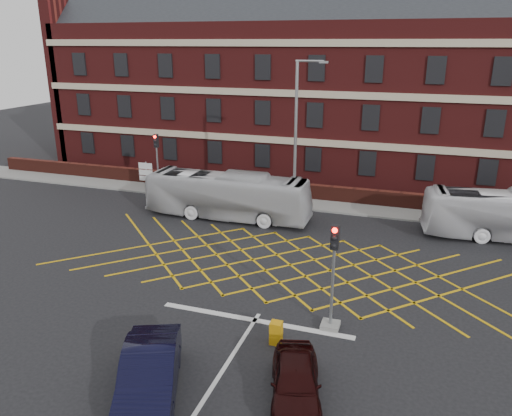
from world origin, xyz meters
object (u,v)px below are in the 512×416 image
(car_navy, at_px, (149,374))
(utility_cabinet, at_px, (276,333))
(car_maroon, at_px, (296,381))
(direction_signs, at_px, (146,173))
(street_lamp, at_px, (296,168))
(traffic_light_near, at_px, (332,287))
(traffic_light_far, at_px, (158,168))
(bus_left, at_px, (228,196))

(car_navy, distance_m, utility_cabinet, 4.98)
(car_navy, distance_m, car_maroon, 4.55)
(direction_signs, bearing_deg, street_lamp, -13.52)
(traffic_light_near, height_order, utility_cabinet, traffic_light_near)
(car_maroon, bearing_deg, car_navy, -178.19)
(traffic_light_far, bearing_deg, car_maroon, -50.87)
(car_navy, distance_m, traffic_light_far, 22.85)
(car_maroon, bearing_deg, traffic_light_far, 113.73)
(traffic_light_far, bearing_deg, street_lamp, -15.15)
(car_maroon, distance_m, traffic_light_far, 24.16)
(car_maroon, distance_m, street_lamp, 16.46)
(bus_left, distance_m, car_navy, 16.82)
(car_navy, bearing_deg, street_lamp, 65.90)
(traffic_light_far, distance_m, utility_cabinet, 21.22)
(bus_left, xyz_separation_m, direction_signs, (-7.94, 3.61, -0.07))
(car_navy, height_order, street_lamp, street_lamp)
(car_maroon, distance_m, direction_signs, 24.68)
(traffic_light_far, bearing_deg, traffic_light_near, -42.77)
(traffic_light_near, bearing_deg, utility_cabinet, -135.10)
(traffic_light_far, distance_m, street_lamp, 11.66)
(traffic_light_far, bearing_deg, utility_cabinet, -49.28)
(car_maroon, relative_size, traffic_light_far, 0.88)
(traffic_light_far, relative_size, direction_signs, 1.94)
(street_lamp, bearing_deg, utility_cabinet, -78.43)
(car_navy, bearing_deg, car_maroon, -6.02)
(bus_left, relative_size, direction_signs, 4.74)
(car_maroon, bearing_deg, bus_left, 103.41)
(bus_left, xyz_separation_m, car_maroon, (8.25, -15.00, -0.81))
(car_navy, distance_m, direction_signs, 23.22)
(traffic_light_far, bearing_deg, car_navy, -61.52)
(car_navy, xyz_separation_m, traffic_light_near, (4.63, 5.72, 0.98))
(street_lamp, xyz_separation_m, utility_cabinet, (2.67, -13.03, -2.93))
(street_lamp, distance_m, direction_signs, 12.61)
(bus_left, xyz_separation_m, car_navy, (3.91, -16.35, -0.66))
(car_maroon, xyz_separation_m, street_lamp, (-4.09, 15.71, 2.73))
(traffic_light_far, bearing_deg, bus_left, -28.04)
(direction_signs, bearing_deg, traffic_light_far, 6.46)
(car_navy, height_order, direction_signs, direction_signs)
(traffic_light_near, bearing_deg, car_maroon, -93.72)
(bus_left, height_order, car_navy, bus_left)
(utility_cabinet, bearing_deg, car_maroon, -62.01)
(direction_signs, distance_m, utility_cabinet, 21.75)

